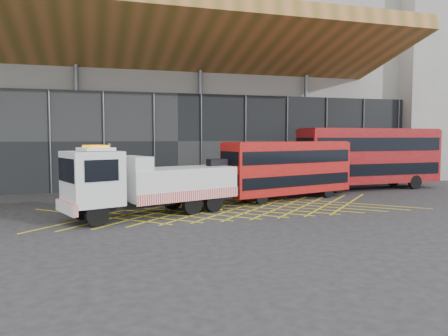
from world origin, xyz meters
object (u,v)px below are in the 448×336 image
object	(u,v)px
bus_towed	(288,167)
worker	(220,197)
recovery_truck	(148,183)
bus_second	(370,156)

from	to	relation	value
bus_towed	worker	bearing A→B (deg)	-169.59
recovery_truck	bus_towed	distance (m)	10.86
recovery_truck	worker	distance (m)	4.55
bus_towed	bus_second	xyz separation A→B (m)	(8.95, 3.21, 0.56)
bus_second	bus_towed	bearing A→B (deg)	-163.06
bus_towed	bus_second	bearing A→B (deg)	4.21
bus_towed	recovery_truck	bearing A→B (deg)	-175.95
bus_second	worker	bearing A→B (deg)	-160.54
recovery_truck	bus_second	bearing A→B (deg)	0.10
worker	bus_second	bearing A→B (deg)	-85.26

